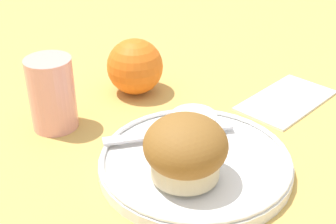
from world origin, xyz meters
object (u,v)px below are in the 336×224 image
(muffin, at_px, (186,150))
(butter_knife, at_px, (169,133))
(juice_glass, at_px, (52,94))
(orange_fruit, at_px, (135,67))

(muffin, xyz_separation_m, butter_knife, (0.05, 0.07, -0.03))
(juice_glass, bearing_deg, orange_fruit, -1.62)
(juice_glass, bearing_deg, butter_knife, -64.86)
(muffin, height_order, juice_glass, juice_glass)
(butter_knife, distance_m, orange_fruit, 0.16)
(orange_fruit, xyz_separation_m, juice_glass, (-0.14, 0.00, 0.01))
(butter_knife, xyz_separation_m, juice_glass, (-0.07, 0.15, 0.03))
(muffin, bearing_deg, butter_knife, 56.24)
(orange_fruit, relative_size, juice_glass, 0.86)
(muffin, relative_size, orange_fruit, 1.07)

